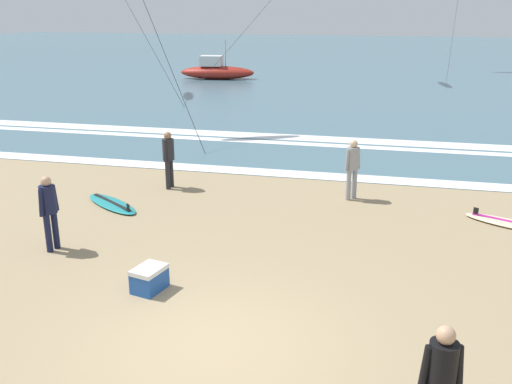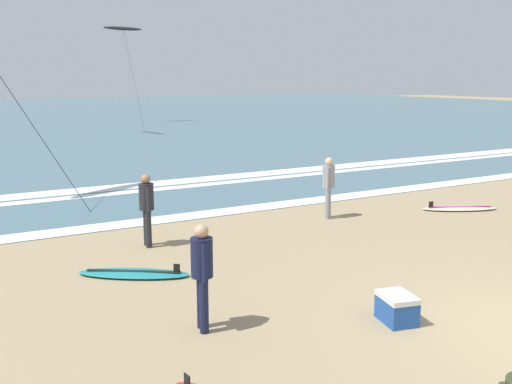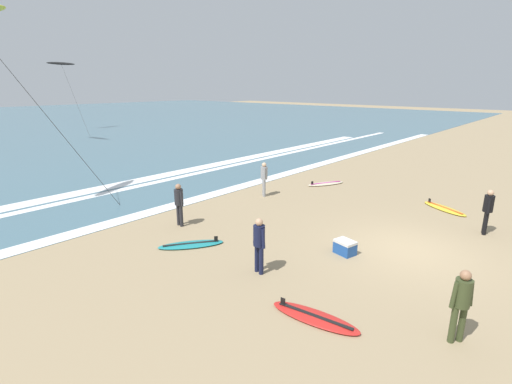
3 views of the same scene
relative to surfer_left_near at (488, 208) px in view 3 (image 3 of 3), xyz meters
The scene contains 15 objects.
ground_plane 3.56m from the surfer_left_near, 154.50° to the left, with size 160.00×160.00×0.00m, color #9E8763.
wave_foam_shoreline 10.93m from the surfer_left_near, 100.03° to the left, with size 56.93×0.78×0.01m, color white.
wave_foam_mid_break 14.86m from the surfer_left_near, 96.95° to the left, with size 53.80×0.52×0.01m, color white.
wave_foam_outer_break 16.00m from the surfer_left_near, 100.02° to the left, with size 44.65×1.01×0.01m, color white.
surfer_left_near is the anchor object (origin of this frame).
surfer_right_near 10.83m from the surfer_left_near, 127.45° to the left, with size 0.32×0.51×1.60m.
surfer_mid_group 8.40m from the surfer_left_near, 151.29° to the left, with size 0.32×0.52×1.60m.
surfer_left_far 8.92m from the surfer_left_near, 100.27° to the left, with size 0.42×0.43×1.60m.
surfer_background_far 6.95m from the surfer_left_near, behind, with size 0.46×0.38×1.60m.
surfboard_foreground_flat 2.80m from the surfer_left_near, 43.74° to the left, with size 1.50×2.14×0.25m.
surfboard_left_pile 8.39m from the surfer_left_near, 168.34° to the left, with size 0.87×2.16×0.25m.
surfboard_near_water 8.07m from the surfer_left_near, 74.36° to the left, with size 2.15×1.46×0.25m.
surfboard_right_spare 10.20m from the surfer_left_near, 137.45° to the left, with size 2.07×1.68×0.25m.
kite_black_low_near 43.34m from the surfer_left_near, 84.93° to the left, with size 3.27×7.33×7.48m.
cooler_box 5.55m from the surfer_left_near, 148.81° to the left, with size 0.58×0.70×0.44m.
Camera 3 is at (-11.38, -3.64, 5.05)m, focal length 26.32 mm.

